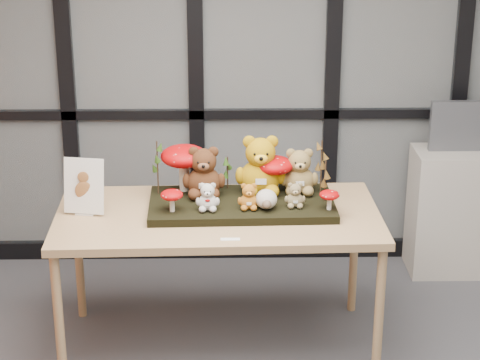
{
  "coord_description": "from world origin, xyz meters",
  "views": [
    {
      "loc": [
        -0.26,
        -3.13,
        2.65
      ],
      "look_at": [
        -0.18,
        1.22,
        1.04
      ],
      "focal_mm": 65.0,
      "sensor_mm": 36.0,
      "label": 1
    }
  ],
  "objects_px": {
    "bear_tan_back": "(299,168)",
    "bear_pooh_yellow": "(260,162)",
    "diorama_tray": "(242,204)",
    "bear_brown_medium": "(204,169)",
    "sign_holder": "(84,189)",
    "bear_white_bow": "(208,195)",
    "mushroom_front_left": "(172,200)",
    "monitor": "(466,126)",
    "mushroom_back_right": "(275,173)",
    "mushroom_back_left": "(184,166)",
    "bear_small_yellow": "(249,195)",
    "display_table": "(218,224)",
    "mushroom_front_right": "(329,199)",
    "bear_beige_small": "(295,193)",
    "cabinet": "(459,211)",
    "plush_cream_hedgehog": "(266,198)"
  },
  "relations": [
    {
      "from": "bear_tan_back",
      "to": "bear_pooh_yellow",
      "type": "bearing_deg",
      "value": 179.68
    },
    {
      "from": "diorama_tray",
      "to": "bear_brown_medium",
      "type": "distance_m",
      "value": 0.29
    },
    {
      "from": "diorama_tray",
      "to": "sign_holder",
      "type": "xyz_separation_m",
      "value": [
        -0.85,
        -0.07,
        0.13
      ]
    },
    {
      "from": "bear_white_bow",
      "to": "mushroom_front_left",
      "type": "bearing_deg",
      "value": -175.92
    },
    {
      "from": "bear_brown_medium",
      "to": "monitor",
      "type": "distance_m",
      "value": 1.88
    },
    {
      "from": "bear_white_bow",
      "to": "mushroom_back_right",
      "type": "relative_size",
      "value": 0.72
    },
    {
      "from": "mushroom_back_left",
      "to": "diorama_tray",
      "type": "bearing_deg",
      "value": -27.68
    },
    {
      "from": "bear_small_yellow",
      "to": "mushroom_back_left",
      "type": "bearing_deg",
      "value": 140.28
    },
    {
      "from": "bear_pooh_yellow",
      "to": "bear_small_yellow",
      "type": "relative_size",
      "value": 2.33
    },
    {
      "from": "display_table",
      "to": "bear_small_yellow",
      "type": "height_order",
      "value": "bear_small_yellow"
    },
    {
      "from": "diorama_tray",
      "to": "bear_brown_medium",
      "type": "bearing_deg",
      "value": 155.5
    },
    {
      "from": "bear_tan_back",
      "to": "mushroom_front_right",
      "type": "distance_m",
      "value": 0.31
    },
    {
      "from": "bear_pooh_yellow",
      "to": "bear_beige_small",
      "type": "distance_m",
      "value": 0.3
    },
    {
      "from": "bear_brown_medium",
      "to": "mushroom_back_right",
      "type": "distance_m",
      "value": 0.4
    },
    {
      "from": "bear_tan_back",
      "to": "display_table",
      "type": "bearing_deg",
      "value": -157.99
    },
    {
      "from": "bear_brown_medium",
      "to": "bear_small_yellow",
      "type": "height_order",
      "value": "bear_brown_medium"
    },
    {
      "from": "bear_white_bow",
      "to": "sign_holder",
      "type": "relative_size",
      "value": 0.54
    },
    {
      "from": "mushroom_back_right",
      "to": "cabinet",
      "type": "bearing_deg",
      "value": 31.39
    },
    {
      "from": "bear_white_bow",
      "to": "mushroom_front_right",
      "type": "bearing_deg",
      "value": -2.33
    },
    {
      "from": "mushroom_front_left",
      "to": "bear_beige_small",
      "type": "bearing_deg",
      "value": 4.94
    },
    {
      "from": "mushroom_back_left",
      "to": "bear_beige_small",
      "type": "bearing_deg",
      "value": -22.83
    },
    {
      "from": "mushroom_front_right",
      "to": "monitor",
      "type": "bearing_deg",
      "value": 46.49
    },
    {
      "from": "mushroom_back_right",
      "to": "mushroom_front_right",
      "type": "height_order",
      "value": "mushroom_back_right"
    },
    {
      "from": "mushroom_front_left",
      "to": "bear_tan_back",
      "type": "bearing_deg",
      "value": 21.37
    },
    {
      "from": "bear_brown_medium",
      "to": "mushroom_back_left",
      "type": "height_order",
      "value": "bear_brown_medium"
    },
    {
      "from": "bear_brown_medium",
      "to": "mushroom_front_right",
      "type": "bearing_deg",
      "value": -19.81
    },
    {
      "from": "bear_white_bow",
      "to": "bear_beige_small",
      "type": "height_order",
      "value": "bear_white_bow"
    },
    {
      "from": "diorama_tray",
      "to": "mushroom_back_left",
      "type": "height_order",
      "value": "mushroom_back_left"
    },
    {
      "from": "diorama_tray",
      "to": "bear_tan_back",
      "type": "bearing_deg",
      "value": 20.09
    },
    {
      "from": "bear_tan_back",
      "to": "sign_holder",
      "type": "bearing_deg",
      "value": -172.01
    },
    {
      "from": "bear_pooh_yellow",
      "to": "bear_small_yellow",
      "type": "distance_m",
      "value": 0.27
    },
    {
      "from": "bear_tan_back",
      "to": "bear_beige_small",
      "type": "height_order",
      "value": "bear_tan_back"
    },
    {
      "from": "bear_white_bow",
      "to": "mushroom_back_left",
      "type": "relative_size",
      "value": 0.58
    },
    {
      "from": "bear_tan_back",
      "to": "mushroom_front_left",
      "type": "distance_m",
      "value": 0.76
    },
    {
      "from": "bear_pooh_yellow",
      "to": "bear_tan_back",
      "type": "height_order",
      "value": "bear_pooh_yellow"
    },
    {
      "from": "bear_white_bow",
      "to": "cabinet",
      "type": "distance_m",
      "value": 2.03
    },
    {
      "from": "mushroom_back_left",
      "to": "sign_holder",
      "type": "distance_m",
      "value": 0.58
    },
    {
      "from": "plush_cream_hedgehog",
      "to": "mushroom_back_left",
      "type": "height_order",
      "value": "mushroom_back_left"
    },
    {
      "from": "bear_tan_back",
      "to": "bear_small_yellow",
      "type": "height_order",
      "value": "bear_tan_back"
    },
    {
      "from": "diorama_tray",
      "to": "mushroom_front_left",
      "type": "distance_m",
      "value": 0.41
    },
    {
      "from": "bear_tan_back",
      "to": "bear_white_bow",
      "type": "distance_m",
      "value": 0.57
    },
    {
      "from": "bear_tan_back",
      "to": "mushroom_front_left",
      "type": "height_order",
      "value": "bear_tan_back"
    },
    {
      "from": "bear_brown_medium",
      "to": "mushroom_back_left",
      "type": "xyz_separation_m",
      "value": [
        -0.11,
        0.08,
        -0.01
      ]
    },
    {
      "from": "bear_white_bow",
      "to": "monitor",
      "type": "xyz_separation_m",
      "value": [
        1.66,
        1.05,
        0.06
      ]
    },
    {
      "from": "mushroom_back_right",
      "to": "monitor",
      "type": "xyz_separation_m",
      "value": [
        1.29,
        0.81,
        0.03
      ]
    },
    {
      "from": "diorama_tray",
      "to": "bear_pooh_yellow",
      "type": "distance_m",
      "value": 0.26
    },
    {
      "from": "bear_white_bow",
      "to": "mushroom_front_right",
      "type": "xyz_separation_m",
      "value": [
        0.65,
        -0.01,
        -0.02
      ]
    },
    {
      "from": "mushroom_back_right",
      "to": "monitor",
      "type": "height_order",
      "value": "monitor"
    },
    {
      "from": "bear_beige_small",
      "to": "mushroom_back_left",
      "type": "xyz_separation_m",
      "value": [
        -0.61,
        0.26,
        0.07
      ]
    },
    {
      "from": "bear_tan_back",
      "to": "bear_small_yellow",
      "type": "bearing_deg",
      "value": -141.65
    }
  ]
}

